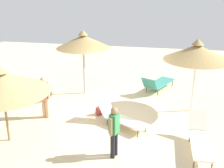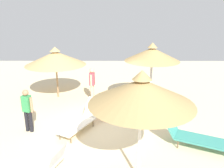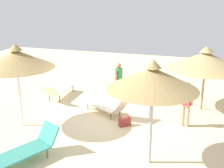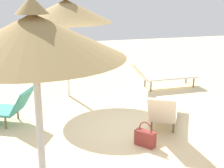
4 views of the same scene
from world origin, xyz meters
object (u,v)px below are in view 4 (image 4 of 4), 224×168
Objects in this scene: parasol_umbrella_near_right at (34,36)px; handbag at (145,138)px; lounge_chair_back at (161,75)px; lounge_chair_far_right at (164,110)px; parasol_umbrella_center at (66,11)px.

handbag is (1.23, -2.01, -2.21)m from parasol_umbrella_near_right.
lounge_chair_far_right is at bearing 158.56° from lounge_chair_back.
parasol_umbrella_near_right is 3.23m from handbag.
lounge_chair_far_right is 2.83m from lounge_chair_back.
parasol_umbrella_center reaches higher than lounge_chair_back.
lounge_chair_back is (0.04, -2.79, -1.96)m from parasol_umbrella_center.
lounge_chair_back is at bearing -89.21° from parasol_umbrella_center.
parasol_umbrella_near_right is at bearing 121.57° from handbag.
handbag is at bearing -58.43° from parasol_umbrella_near_right.
lounge_chair_back is at bearing -39.01° from parasol_umbrella_near_right.
parasol_umbrella_center is 3.41m from lounge_chair_back.
lounge_chair_far_right is at bearing -42.65° from handbag.
parasol_umbrella_near_right reaches higher than handbag.
lounge_chair_far_right reaches higher than lounge_chair_back.
parasol_umbrella_near_right is 1.42× the size of lounge_chair_far_right.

